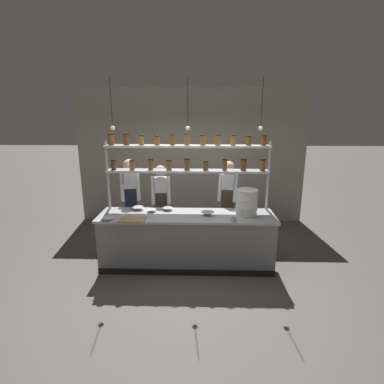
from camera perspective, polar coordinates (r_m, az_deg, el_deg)
The scene contains 16 objects.
ground_plane at distance 5.40m, azimuth -0.97°, elevation -13.60°, with size 40.00×40.00×0.00m, color #5B5651.
back_wall at distance 7.14m, azimuth -0.18°, elevation 6.73°, with size 5.34×0.12×3.13m, color #9E9384.
prep_counter at distance 5.19m, azimuth -0.99°, elevation -9.14°, with size 2.94×0.76×0.92m.
spice_shelf_unit at distance 5.14m, azimuth -0.86°, elevation 6.07°, with size 2.83×0.28×2.24m.
chef_left at distance 5.79m, azimuth -11.62°, elevation -1.04°, with size 0.41×0.34×1.75m.
chef_center at distance 5.73m, azimuth -5.90°, elevation -1.81°, with size 0.39×0.31×1.63m.
chef_right at distance 5.75m, azimuth 6.83°, elevation -1.25°, with size 0.41×0.34×1.71m.
container_stack at distance 4.99m, azimuth 10.36°, elevation -2.00°, with size 0.36×0.36×0.45m.
cutting_board at distance 4.85m, azimuth -11.23°, elevation -5.20°, with size 0.40×0.26×0.02m.
prep_bowl_near_left at distance 5.34m, azimuth -10.27°, elevation -3.10°, with size 0.20×0.20×0.05m.
prep_bowl_center_front at distance 4.98m, azimuth 3.00°, elevation -4.14°, with size 0.22×0.22×0.06m.
prep_bowl_center_back at distance 5.21m, azimuth -7.76°, elevation -3.52°, with size 0.16×0.16×0.05m.
prep_bowl_near_right at distance 5.25m, azimuth -4.68°, elevation -3.24°, with size 0.18×0.18×0.05m.
prep_bowl_far_left at distance 4.93m, azimuth -15.62°, elevation -4.97°, with size 0.18×0.18×0.05m.
serving_cup_front at distance 4.75m, azimuth 7.93°, elevation -5.08°, with size 0.08×0.08×0.09m.
pendant_light_row at distance 4.75m, azimuth -1.01°, elevation 12.61°, with size 2.38×0.07×0.78m.
Camera 1 is at (0.22, -4.74, 2.56)m, focal length 28.00 mm.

